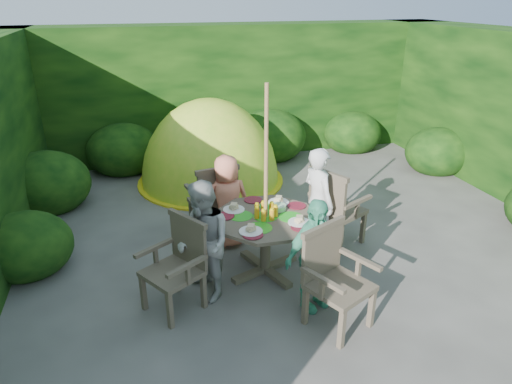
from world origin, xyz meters
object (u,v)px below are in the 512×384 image
object	(u,v)px
patio_table	(266,225)
garden_chair_left	(178,264)
garden_chair_front	(334,276)
child_front	(314,255)
dome_tent	(211,181)
garden_chair_back	(214,200)
garden_chair_right	(335,207)
child_left	(204,242)
child_back	(227,201)
child_right	(318,202)
parasol_pole	(266,185)

from	to	relation	value
patio_table	garden_chair_left	size ratio (longest dim) A/B	1.69
garden_chair_front	child_front	bearing A→B (deg)	83.42
child_front	dome_tent	xyz separation A→B (m)	(-0.38, 3.71, -0.61)
patio_table	garden_chair_back	bearing A→B (deg)	111.48
garden_chair_right	child_left	world-z (taller)	child_left
garden_chair_back	garden_chair_front	distance (m)	2.19
child_back	child_right	bearing A→B (deg)	148.87
garden_chair_back	garden_chair_right	bearing A→B (deg)	145.32
child_left	child_front	world-z (taller)	child_left
garden_chair_right	garden_chair_left	bearing A→B (deg)	83.66
child_left	garden_chair_front	bearing A→B (deg)	40.92
garden_chair_right	dome_tent	world-z (taller)	dome_tent
garden_chair_left	child_back	world-z (taller)	child_back
garden_chair_left	child_front	xyz separation A→B (m)	(1.31, -0.38, 0.11)
garden_chair_front	child_left	size ratio (longest dim) A/B	0.74
garden_chair_left	dome_tent	xyz separation A→B (m)	(0.94, 3.33, -0.50)
patio_table	child_front	bearing A→B (deg)	-69.85
garden_chair_left	child_back	bearing A→B (deg)	113.54
child_left	dome_tent	bearing A→B (deg)	153.19
child_back	child_left	bearing A→B (deg)	58.87
parasol_pole	garden_chair_back	xyz separation A→B (m)	(-0.40, 1.02, -0.57)
garden_chair_back	child_left	distance (m)	1.35
garden_chair_left	garden_chair_back	xyz separation A→B (m)	(0.64, 1.39, 0.03)
patio_table	child_right	size ratio (longest dim) A/B	1.16
garden_chair_right	garden_chair_left	world-z (taller)	garden_chair_right
garden_chair_left	garden_chair_back	size ratio (longest dim) A/B	0.95
garden_chair_front	child_left	bearing A→B (deg)	120.84
patio_table	garden_chair_front	distance (m)	1.10
garden_chair_back	child_left	bearing A→B (deg)	64.59
garden_chair_right	garden_chair_back	distance (m)	1.56
child_front	patio_table	bearing A→B (deg)	89.48
garden_chair_left	garden_chair_right	bearing A→B (deg)	77.39
patio_table	dome_tent	xyz separation A→B (m)	(-0.10, 2.96, -0.60)
garden_chair_back	child_left	xyz separation A→B (m)	(-0.35, -1.30, 0.13)
dome_tent	patio_table	bearing A→B (deg)	-96.59
child_right	child_left	bearing A→B (deg)	96.25
parasol_pole	garden_chair_back	size ratio (longest dim) A/B	2.23
parasol_pole	child_right	distance (m)	0.90
child_left	child_back	xyz separation A→B (m)	(0.47, 1.03, -0.05)
child_front	dome_tent	world-z (taller)	dome_tent
parasol_pole	garden_chair_front	size ratio (longest dim) A/B	2.25
garden_chair_right	child_right	size ratio (longest dim) A/B	0.74
patio_table	garden_chair_right	bearing A→B (deg)	19.93
garden_chair_right	garden_chair_back	bearing A→B (deg)	39.43
garden_chair_back	parasol_pole	bearing A→B (deg)	101.05
patio_table	garden_chair_right	distance (m)	1.09
child_right	child_front	xyz separation A→B (m)	(-0.47, -1.03, -0.08)
dome_tent	child_back	bearing A→B (deg)	-103.25
child_front	dome_tent	bearing A→B (deg)	75.14
dome_tent	garden_chair_left	bearing A→B (deg)	-114.28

